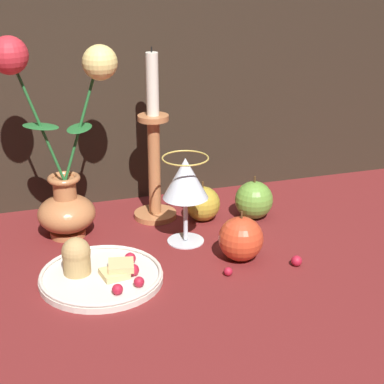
% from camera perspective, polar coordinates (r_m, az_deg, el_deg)
% --- Properties ---
extents(ground_plane, '(2.40, 2.40, 0.00)m').
position_cam_1_polar(ground_plane, '(1.13, -5.39, -5.22)').
color(ground_plane, maroon).
rests_on(ground_plane, ground).
extents(vase, '(0.20, 0.10, 0.37)m').
position_cam_1_polar(vase, '(1.14, -11.47, 2.56)').
color(vase, '#B77042').
rests_on(vase, ground_plane).
extents(plate_with_pastries, '(0.20, 0.20, 0.07)m').
position_cam_1_polar(plate_with_pastries, '(1.04, -8.39, -7.05)').
color(plate_with_pastries, silver).
rests_on(plate_with_pastries, ground_plane).
extents(wine_glass, '(0.08, 0.08, 0.16)m').
position_cam_1_polar(wine_glass, '(1.11, -0.59, 0.97)').
color(wine_glass, silver).
rests_on(wine_glass, ground_plane).
extents(candlestick, '(0.08, 0.08, 0.33)m').
position_cam_1_polar(candlestick, '(1.21, -3.40, 3.23)').
color(candlestick, '#B77042').
rests_on(candlestick, ground_plane).
extents(apple_beside_vase, '(0.07, 0.07, 0.08)m').
position_cam_1_polar(apple_beside_vase, '(1.23, 0.95, -1.04)').
color(apple_beside_vase, '#B2932D').
rests_on(apple_beside_vase, ground_plane).
extents(apple_near_glass, '(0.07, 0.07, 0.09)m').
position_cam_1_polar(apple_near_glass, '(1.24, 5.53, -0.71)').
color(apple_near_glass, '#669938').
rests_on(apple_near_glass, ground_plane).
extents(apple_at_table_edge, '(0.08, 0.08, 0.09)m').
position_cam_1_polar(apple_at_table_edge, '(1.08, 4.37, -4.17)').
color(apple_at_table_edge, '#D14223').
rests_on(apple_at_table_edge, ground_plane).
extents(berry_near_plate, '(0.02, 0.02, 0.02)m').
position_cam_1_polar(berry_near_plate, '(1.09, 9.28, -6.06)').
color(berry_near_plate, '#AD192D').
rests_on(berry_near_plate, ground_plane).
extents(berry_front_center, '(0.01, 0.01, 0.01)m').
position_cam_1_polar(berry_front_center, '(1.05, 3.24, -7.07)').
color(berry_front_center, '#AD192D').
rests_on(berry_front_center, ground_plane).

